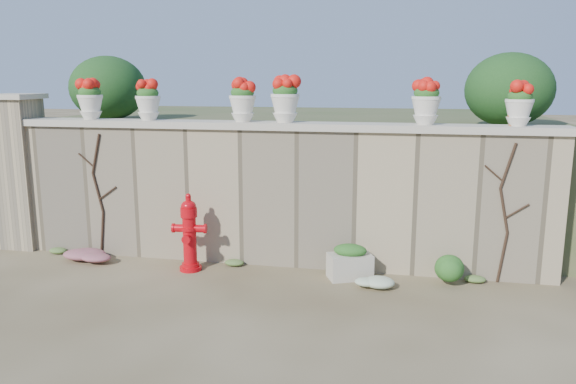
% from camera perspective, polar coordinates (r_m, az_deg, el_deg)
% --- Properties ---
extents(ground, '(80.00, 80.00, 0.00)m').
position_cam_1_polar(ground, '(6.91, -5.16, -11.72)').
color(ground, '#4B3D25').
rests_on(ground, ground).
extents(stone_wall, '(8.00, 0.40, 2.00)m').
position_cam_1_polar(stone_wall, '(8.27, -1.68, -0.51)').
color(stone_wall, '#9B8967').
rests_on(stone_wall, ground).
extents(wall_cap, '(8.10, 0.52, 0.10)m').
position_cam_1_polar(wall_cap, '(8.12, -1.73, 6.76)').
color(wall_cap, beige).
rests_on(wall_cap, stone_wall).
extents(gate_pillar, '(0.72, 0.72, 2.48)m').
position_cam_1_polar(gate_pillar, '(10.02, -25.46, 1.98)').
color(gate_pillar, '#9B8967').
rests_on(gate_pillar, ground).
extents(raised_fill, '(9.00, 6.00, 2.00)m').
position_cam_1_polar(raised_fill, '(11.36, 2.05, 2.77)').
color(raised_fill, '#384C23').
rests_on(raised_fill, ground).
extents(back_shrub_left, '(1.30, 1.30, 1.10)m').
position_cam_1_polar(back_shrub_left, '(10.40, -17.82, 10.02)').
color(back_shrub_left, '#143814').
rests_on(back_shrub_left, raised_fill).
extents(back_shrub_right, '(1.30, 1.30, 1.10)m').
position_cam_1_polar(back_shrub_right, '(9.20, 21.54, 9.65)').
color(back_shrub_right, '#143814').
rests_on(back_shrub_right, raised_fill).
extents(vine_left, '(0.60, 0.04, 1.91)m').
position_cam_1_polar(vine_left, '(9.07, -18.68, -0.11)').
color(vine_left, black).
rests_on(vine_left, ground).
extents(vine_right, '(0.60, 0.04, 1.91)m').
position_cam_1_polar(vine_right, '(7.96, 21.17, -1.84)').
color(vine_right, black).
rests_on(vine_right, ground).
extents(fire_hydrant, '(0.48, 0.34, 1.12)m').
position_cam_1_polar(fire_hydrant, '(8.14, -9.99, -4.06)').
color(fire_hydrant, '#C1070F').
rests_on(fire_hydrant, ground).
extents(planter_box, '(0.67, 0.55, 0.49)m').
position_cam_1_polar(planter_box, '(7.84, 6.31, -7.12)').
color(planter_box, beige).
rests_on(planter_box, ground).
extents(green_shrub, '(0.55, 0.50, 0.53)m').
position_cam_1_polar(green_shrub, '(7.80, 15.83, -7.33)').
color(green_shrub, '#1E5119').
rests_on(green_shrub, ground).
extents(magenta_clump, '(0.84, 0.56, 0.23)m').
position_cam_1_polar(magenta_clump, '(8.98, -19.56, -6.06)').
color(magenta_clump, '#C62776').
rests_on(magenta_clump, ground).
extents(white_flowers, '(0.54, 0.44, 0.20)m').
position_cam_1_polar(white_flowers, '(7.57, 8.44, -8.89)').
color(white_flowers, white).
rests_on(white_flowers, ground).
extents(urn_pot_0, '(0.38, 0.38, 0.60)m').
position_cam_1_polar(urn_pot_0, '(9.18, -19.46, 8.82)').
color(urn_pot_0, silver).
rests_on(urn_pot_0, wall_cap).
extents(urn_pot_1, '(0.37, 0.37, 0.58)m').
position_cam_1_polar(urn_pot_1, '(8.73, -14.03, 8.98)').
color(urn_pot_1, silver).
rests_on(urn_pot_1, wall_cap).
extents(urn_pot_2, '(0.39, 0.39, 0.61)m').
position_cam_1_polar(urn_pot_2, '(8.21, -4.64, 9.22)').
color(urn_pot_2, silver).
rests_on(urn_pot_2, wall_cap).
extents(urn_pot_3, '(0.41, 0.41, 0.65)m').
position_cam_1_polar(urn_pot_3, '(8.05, -0.29, 9.36)').
color(urn_pot_3, silver).
rests_on(urn_pot_3, wall_cap).
extents(urn_pot_4, '(0.39, 0.39, 0.61)m').
position_cam_1_polar(urn_pot_4, '(7.88, 13.85, 8.87)').
color(urn_pot_4, silver).
rests_on(urn_pot_4, wall_cap).
extents(urn_pot_5, '(0.36, 0.36, 0.57)m').
position_cam_1_polar(urn_pot_5, '(8.01, 22.44, 8.21)').
color(urn_pot_5, silver).
rests_on(urn_pot_5, wall_cap).
extents(terracotta_pot, '(0.20, 0.20, 0.23)m').
position_cam_1_polar(terracotta_pot, '(8.02, 22.07, 7.00)').
color(terracotta_pot, '#B76637').
rests_on(terracotta_pot, wall_cap).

